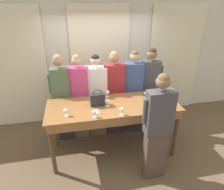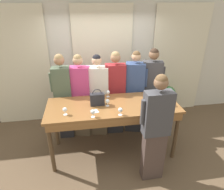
% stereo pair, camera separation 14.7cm
% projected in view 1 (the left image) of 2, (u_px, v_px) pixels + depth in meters
% --- Properties ---
extents(ground_plane, '(18.00, 18.00, 0.00)m').
position_uv_depth(ground_plane, '(113.00, 150.00, 4.04)').
color(ground_plane, brown).
extents(wall_back, '(12.00, 0.06, 2.80)m').
position_uv_depth(wall_back, '(100.00, 62.00, 4.75)').
color(wall_back, beige).
rests_on(wall_back, ground_plane).
extents(curtain_panel_left, '(1.35, 0.03, 2.69)m').
position_uv_depth(curtain_panel_left, '(16.00, 70.00, 4.38)').
color(curtain_panel_left, beige).
rests_on(curtain_panel_left, ground_plane).
extents(curtain_panel_center, '(1.35, 0.03, 2.69)m').
position_uv_depth(curtain_panel_center, '(101.00, 65.00, 4.72)').
color(curtain_panel_center, beige).
rests_on(curtain_panel_center, ground_plane).
extents(curtain_panel_right, '(1.35, 0.03, 2.69)m').
position_uv_depth(curtain_panel_right, '(174.00, 61.00, 5.06)').
color(curtain_panel_right, beige).
rests_on(curtain_panel_right, ground_plane).
extents(tasting_bar, '(2.36, 0.89, 1.04)m').
position_uv_depth(tasting_bar, '(113.00, 111.00, 3.61)').
color(tasting_bar, brown).
rests_on(tasting_bar, ground_plane).
extents(wine_bottle, '(0.07, 0.07, 0.32)m').
position_uv_depth(wine_bottle, '(157.00, 102.00, 3.40)').
color(wine_bottle, black).
rests_on(wine_bottle, tasting_bar).
extents(handbag, '(0.25, 0.11, 0.31)m').
position_uv_depth(handbag, '(97.00, 99.00, 3.52)').
color(handbag, '#232328').
rests_on(handbag, tasting_bar).
extents(wine_glass_front_left, '(0.07, 0.07, 0.13)m').
position_uv_depth(wine_glass_front_left, '(66.00, 111.00, 3.20)').
color(wine_glass_front_left, white).
rests_on(wine_glass_front_left, tasting_bar).
extents(wine_glass_front_mid, '(0.07, 0.07, 0.13)m').
position_uv_depth(wine_glass_front_mid, '(122.00, 110.00, 3.23)').
color(wine_glass_front_mid, white).
rests_on(wine_glass_front_mid, tasting_bar).
extents(wine_glass_front_right, '(0.07, 0.07, 0.13)m').
position_uv_depth(wine_glass_front_right, '(146.00, 94.00, 3.79)').
color(wine_glass_front_right, white).
rests_on(wine_glass_front_right, tasting_bar).
extents(wine_glass_center_left, '(0.07, 0.07, 0.13)m').
position_uv_depth(wine_glass_center_left, '(170.00, 100.00, 3.57)').
color(wine_glass_center_left, white).
rests_on(wine_glass_center_left, tasting_bar).
extents(wine_glass_center_mid, '(0.07, 0.07, 0.13)m').
position_uv_depth(wine_glass_center_mid, '(108.00, 93.00, 3.84)').
color(wine_glass_center_mid, white).
rests_on(wine_glass_center_mid, tasting_bar).
extents(wine_glass_center_right, '(0.07, 0.07, 0.13)m').
position_uv_depth(wine_glass_center_right, '(94.00, 112.00, 3.16)').
color(wine_glass_center_right, white).
rests_on(wine_glass_center_right, tasting_bar).
extents(wine_glass_back_left, '(0.07, 0.07, 0.13)m').
position_uv_depth(wine_glass_back_left, '(151.00, 103.00, 3.45)').
color(wine_glass_back_left, white).
rests_on(wine_glass_back_left, tasting_bar).
extents(wine_glass_back_mid, '(0.07, 0.07, 0.13)m').
position_uv_depth(wine_glass_back_mid, '(108.00, 101.00, 3.50)').
color(wine_glass_back_mid, white).
rests_on(wine_glass_back_mid, tasting_bar).
extents(napkin, '(0.15, 0.15, 0.00)m').
position_uv_depth(napkin, '(96.00, 112.00, 3.35)').
color(napkin, white).
rests_on(napkin, tasting_bar).
extents(guest_olive_jacket, '(0.46, 0.24, 1.84)m').
position_uv_depth(guest_olive_jacket, '(62.00, 98.00, 4.02)').
color(guest_olive_jacket, '#28282D').
rests_on(guest_olive_jacket, ground_plane).
extents(guest_pink_top, '(0.52, 0.30, 1.82)m').
position_uv_depth(guest_pink_top, '(79.00, 97.00, 4.09)').
color(guest_pink_top, brown).
rests_on(guest_pink_top, ground_plane).
extents(guest_cream_sweater, '(0.57, 0.32, 1.81)m').
position_uv_depth(guest_cream_sweater, '(97.00, 97.00, 4.17)').
color(guest_cream_sweater, brown).
rests_on(guest_cream_sweater, ground_plane).
extents(guest_striped_shirt, '(0.53, 0.24, 1.85)m').
position_uv_depth(guest_striped_shirt, '(114.00, 93.00, 4.21)').
color(guest_striped_shirt, '#28282D').
rests_on(guest_striped_shirt, ground_plane).
extents(guest_navy_coat, '(0.51, 0.35, 1.84)m').
position_uv_depth(guest_navy_coat, '(133.00, 92.00, 4.30)').
color(guest_navy_coat, '#28282D').
rests_on(guest_navy_coat, ground_plane).
extents(guest_beige_cap, '(0.52, 0.30, 1.88)m').
position_uv_depth(guest_beige_cap, '(149.00, 89.00, 4.35)').
color(guest_beige_cap, '#383D51').
rests_on(guest_beige_cap, ground_plane).
extents(host_pouring, '(0.53, 0.21, 1.85)m').
position_uv_depth(host_pouring, '(158.00, 128.00, 3.07)').
color(host_pouring, '#473833').
rests_on(host_pouring, ground_plane).
extents(potted_plant, '(0.41, 0.41, 0.83)m').
position_uv_depth(potted_plant, '(165.00, 99.00, 5.08)').
color(potted_plant, '#935B3D').
rests_on(potted_plant, ground_plane).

